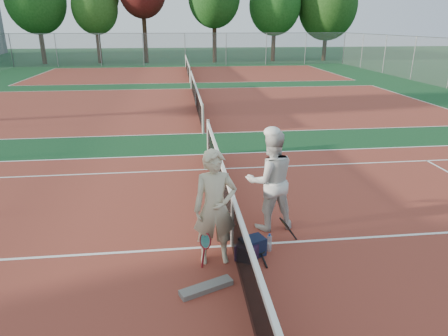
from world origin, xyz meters
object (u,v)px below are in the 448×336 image
object	(u,v)px
player_a	(215,208)
racket_red	(205,250)
water_bottle	(269,243)
sports_bag_purple	(247,253)
player_b	(270,180)
racket_black_held	(284,230)
net_main	(232,221)
racket_spare	(259,250)
sports_bag_navy	(252,247)

from	to	relation	value
player_a	racket_red	bearing A→B (deg)	-145.77
racket_red	water_bottle	world-z (taller)	racket_red
sports_bag_purple	player_b	bearing A→B (deg)	60.82
racket_black_held	sports_bag_purple	distance (m)	0.94
player_a	water_bottle	xyz separation A→B (m)	(0.98, 0.19, -0.84)
water_bottle	net_main	bearing A→B (deg)	159.26
racket_spare	sports_bag_purple	distance (m)	0.30
player_b	water_bottle	distance (m)	1.24
racket_black_held	sports_bag_purple	world-z (taller)	racket_black_held
racket_black_held	racket_spare	xyz separation A→B (m)	(-0.54, -0.35, -0.18)
player_a	net_main	bearing A→B (deg)	49.29
player_a	racket_black_held	bearing A→B (deg)	17.59
racket_black_held	water_bottle	xyz separation A→B (m)	(-0.33, -0.26, -0.10)
racket_black_held	sports_bag_purple	size ratio (longest dim) A/B	1.43
racket_red	water_bottle	xyz separation A→B (m)	(1.16, 0.32, -0.15)
player_a	sports_bag_navy	xyz separation A→B (m)	(0.66, 0.09, -0.82)
sports_bag_navy	net_main	bearing A→B (deg)	131.89
net_main	racket_spare	bearing A→B (deg)	-36.98
player_a	sports_bag_navy	size ratio (longest dim) A/B	4.68
net_main	player_a	xyz separation A→B (m)	(-0.35, -0.43, 0.48)
racket_black_held	player_a	bearing A→B (deg)	6.58
racket_red	racket_black_held	xyz separation A→B (m)	(1.49, 0.58, -0.04)
net_main	sports_bag_purple	xyz separation A→B (m)	(0.18, -0.49, -0.37)
racket_red	sports_bag_navy	world-z (taller)	racket_red
net_main	racket_black_held	xyz separation A→B (m)	(0.97, 0.03, -0.26)
racket_red	sports_bag_purple	size ratio (longest dim) A/B	1.68
sports_bag_purple	water_bottle	size ratio (longest dim) A/B	1.18
racket_spare	sports_bag_navy	xyz separation A→B (m)	(-0.12, -0.02, 0.09)
racket_black_held	net_main	bearing A→B (deg)	-10.90
player_a	player_b	xyz separation A→B (m)	(1.17, 1.08, 0.01)
player_b	racket_spare	bearing A→B (deg)	62.07
sports_bag_purple	water_bottle	xyz separation A→B (m)	(0.45, 0.25, 0.01)
racket_black_held	racket_spare	size ratio (longest dim) A/B	0.85
sports_bag_purple	racket_black_held	bearing A→B (deg)	33.28
racket_red	racket_black_held	bearing A→B (deg)	-24.05
player_a	racket_spare	size ratio (longest dim) A/B	3.33
net_main	water_bottle	distance (m)	0.77
player_b	sports_bag_navy	size ratio (longest dim) A/B	4.72
player_a	sports_bag_purple	xyz separation A→B (m)	(0.53, -0.06, -0.84)
player_a	racket_spare	xyz separation A→B (m)	(0.78, 0.10, -0.91)
sports_bag_purple	net_main	bearing A→B (deg)	110.68
water_bottle	sports_bag_purple	bearing A→B (deg)	-150.96
sports_bag_navy	player_a	bearing A→B (deg)	-172.56
racket_red	sports_bag_navy	size ratio (longest dim) A/B	1.40
player_a	sports_bag_navy	world-z (taller)	player_a
player_b	sports_bag_navy	distance (m)	1.39
player_b	sports_bag_purple	world-z (taller)	player_b
water_bottle	sports_bag_navy	bearing A→B (deg)	-162.51
player_b	water_bottle	bearing A→B (deg)	72.00
racket_red	racket_spare	size ratio (longest dim) A/B	1.00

